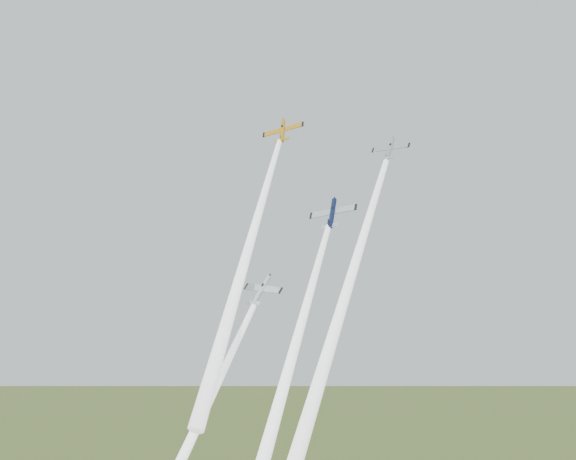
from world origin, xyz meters
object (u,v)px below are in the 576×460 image
(plane_navy, at_px, (332,213))
(plane_silver_right, at_px, (390,149))
(plane_yellow, at_px, (283,131))
(plane_silver_low, at_px, (261,290))

(plane_navy, height_order, plane_silver_right, plane_silver_right)
(plane_yellow, distance_m, plane_silver_low, 36.77)
(plane_silver_right, xyz_separation_m, plane_silver_low, (-17.03, -13.58, -24.11))
(plane_yellow, relative_size, plane_navy, 0.98)
(plane_silver_low, bearing_deg, plane_navy, 59.01)
(plane_navy, bearing_deg, plane_silver_low, -132.71)
(plane_silver_right, bearing_deg, plane_silver_low, -145.44)
(plane_yellow, height_order, plane_silver_right, plane_yellow)
(plane_yellow, height_order, plane_silver_low, plane_yellow)
(plane_yellow, height_order, plane_navy, plane_yellow)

